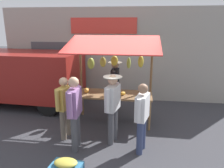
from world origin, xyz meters
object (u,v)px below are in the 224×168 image
shopper_with_ponytail (75,108)px  parked_van (14,73)px  shopper_with_shopping_bag (142,114)px  vendor_with_sunhat (115,82)px  shopper_in_striped_shirt (65,104)px  shopper_in_grey_tee (113,103)px  market_stall (113,70)px

shopper_with_ponytail → parked_van: 4.02m
parked_van → shopper_with_shopping_bag: bearing=153.8°
vendor_with_sunhat → shopper_in_striped_shirt: vendor_with_sunhat is taller
vendor_with_sunhat → shopper_with_shopping_bag: size_ratio=1.06×
vendor_with_sunhat → shopper_with_shopping_bag: 2.37m
parked_van → shopper_in_grey_tee: bearing=153.2°
shopper_with_ponytail → shopper_in_striped_shirt: 0.65m
vendor_with_sunhat → shopper_in_grey_tee: bearing=5.7°
market_stall → shopper_with_ponytail: size_ratio=1.45×
shopper_with_shopping_bag → shopper_in_striped_shirt: shopper_with_shopping_bag is taller
shopper_with_shopping_bag → shopper_with_ponytail: (1.49, 0.10, 0.09)m
shopper_in_striped_shirt → shopper_with_shopping_bag: bearing=-89.0°
vendor_with_sunhat → shopper_with_ponytail: bearing=-14.9°
shopper_with_shopping_bag → parked_van: size_ratio=0.36×
shopper_with_shopping_bag → shopper_in_striped_shirt: (1.91, -0.38, -0.01)m
market_stall → shopper_with_shopping_bag: bearing=119.6°
vendor_with_sunhat → shopper_with_ponytail: (0.61, 2.30, -0.01)m
market_stall → parked_van: 3.86m
market_stall → shopper_in_striped_shirt: 1.66m
shopper_in_grey_tee → vendor_with_sunhat: bearing=18.6°
market_stall → shopper_with_ponytail: 1.80m
vendor_with_sunhat → shopper_with_shopping_bag: vendor_with_sunhat is taller
vendor_with_sunhat → shopper_in_striped_shirt: size_ratio=1.08×
shopper_with_shopping_bag → shopper_in_striped_shirt: bearing=92.7°
shopper_in_grey_tee → shopper_with_ponytail: shopper_with_ponytail is taller
shopper_in_grey_tee → parked_van: parked_van is taller
shopper_in_striped_shirt → parked_van: bearing=63.4°
vendor_with_sunhat → parked_van: size_ratio=0.38×
market_stall → shopper_in_striped_shirt: (1.06, 1.10, -0.65)m
vendor_with_sunhat → shopper_with_shopping_bag: bearing=21.9°
market_stall → shopper_with_shopping_bag: size_ratio=1.56×
market_stall → shopper_in_grey_tee: 1.28m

